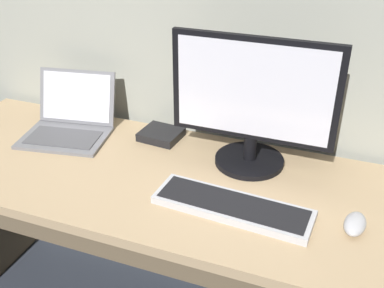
{
  "coord_description": "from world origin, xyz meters",
  "views": [
    {
      "loc": [
        0.53,
        -1.16,
        1.62
      ],
      "look_at": [
        0.1,
        0.0,
        0.92
      ],
      "focal_mm": 42.81,
      "sensor_mm": 36.0,
      "label": 1
    }
  ],
  "objects_px": {
    "laptop_space_gray": "(70,120)",
    "external_monitor": "(253,105)",
    "external_drive_box": "(161,134)",
    "wired_keyboard": "(232,207)",
    "computer_mouse": "(355,224)"
  },
  "relations": [
    {
      "from": "external_monitor",
      "to": "external_drive_box",
      "type": "bearing_deg",
      "value": 169.87
    },
    {
      "from": "computer_mouse",
      "to": "wired_keyboard",
      "type": "bearing_deg",
      "value": -167.03
    },
    {
      "from": "laptop_space_gray",
      "to": "external_drive_box",
      "type": "height_order",
      "value": "laptop_space_gray"
    },
    {
      "from": "external_monitor",
      "to": "external_drive_box",
      "type": "height_order",
      "value": "external_monitor"
    },
    {
      "from": "wired_keyboard",
      "to": "external_drive_box",
      "type": "bearing_deg",
      "value": 138.7
    },
    {
      "from": "wired_keyboard",
      "to": "laptop_space_gray",
      "type": "bearing_deg",
      "value": 160.74
    },
    {
      "from": "laptop_space_gray",
      "to": "external_monitor",
      "type": "height_order",
      "value": "external_monitor"
    },
    {
      "from": "wired_keyboard",
      "to": "computer_mouse",
      "type": "bearing_deg",
      "value": 6.11
    },
    {
      "from": "computer_mouse",
      "to": "external_drive_box",
      "type": "height_order",
      "value": "computer_mouse"
    },
    {
      "from": "computer_mouse",
      "to": "external_monitor",
      "type": "bearing_deg",
      "value": 154.35
    },
    {
      "from": "computer_mouse",
      "to": "external_drive_box",
      "type": "distance_m",
      "value": 0.78
    },
    {
      "from": "external_monitor",
      "to": "computer_mouse",
      "type": "height_order",
      "value": "external_monitor"
    },
    {
      "from": "laptop_space_gray",
      "to": "external_monitor",
      "type": "relative_size",
      "value": 0.66
    },
    {
      "from": "laptop_space_gray",
      "to": "computer_mouse",
      "type": "height_order",
      "value": "laptop_space_gray"
    },
    {
      "from": "wired_keyboard",
      "to": "computer_mouse",
      "type": "distance_m",
      "value": 0.35
    }
  ]
}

